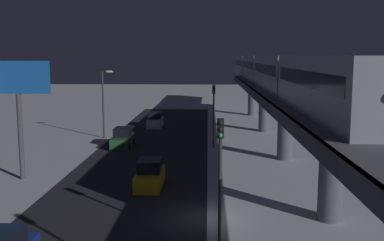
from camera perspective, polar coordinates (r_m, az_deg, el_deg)
name	(u,v)px	position (r m, az deg, el deg)	size (l,w,h in m)	color
ground_plane	(206,218)	(26.31, 1.77, -12.36)	(240.00, 240.00, 0.00)	silver
avenue_asphalt	(112,217)	(26.88, -10.14, -12.03)	(11.00, 105.34, 0.01)	#28282D
elevated_railway	(332,132)	(25.90, 17.40, -1.43)	(5.00, 105.34, 5.88)	slate
subway_train	(266,69)	(54.56, 9.44, 6.48)	(2.94, 74.07, 3.40)	#999EA8
sedan_green	(123,139)	(46.38, -8.82, -2.36)	(1.91, 4.64, 1.97)	#2D6038
sedan_yellow	(150,176)	(32.22, -5.40, -7.01)	(1.80, 4.22, 1.97)	gold
sedan_white	(155,121)	(58.65, -4.74, -0.05)	(1.80, 4.47, 1.97)	silver
traffic_light_near	(220,165)	(20.97, 3.60, -5.75)	(0.32, 0.44, 6.40)	#2D2D2D
traffic_light_mid	(214,107)	(44.80, 2.79, 1.77)	(0.32, 0.44, 6.40)	#2D2D2D
commercial_billboard	(18,89)	(35.35, -21.35, 3.75)	(4.80, 0.36, 8.90)	#4C4C51
street_lamp_far	(105,96)	(51.15, -11.07, 3.13)	(1.35, 0.44, 7.65)	#38383D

